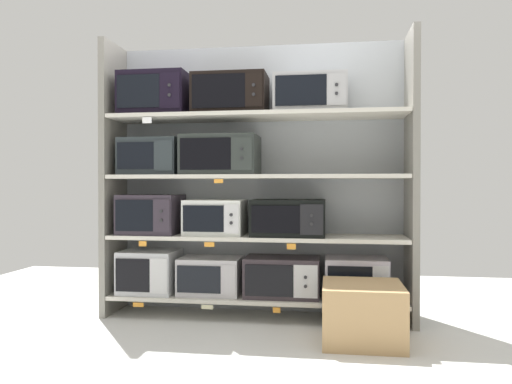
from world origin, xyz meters
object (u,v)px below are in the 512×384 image
Objects in this scene: microwave_8 at (221,155)px; microwave_11 at (311,94)px; microwave_0 at (150,271)px; microwave_6 at (288,218)px; microwave_5 at (215,217)px; microwave_7 at (152,157)px; microwave_10 at (231,95)px; microwave_4 at (151,214)px; shipping_carton at (363,313)px; microwave_3 at (356,278)px; microwave_1 at (211,276)px; microwave_2 at (282,277)px; microwave_9 at (155,95)px.

microwave_8 is 0.83m from microwave_11.
microwave_0 is 1.19m from microwave_6.
microwave_7 reaches higher than microwave_5.
microwave_10 reaches higher than microwave_5.
microwave_8 is (0.56, -0.00, 0.01)m from microwave_7.
microwave_4 reaches higher than shipping_carton.
microwave_11 reaches higher than microwave_7.
microwave_0 reaches higher than shipping_carton.
microwave_5 is at bearing 179.99° from microwave_3.
microwave_1 is 0.56m from microwave_2.
microwave_2 is 1.07× the size of microwave_9.
microwave_10 reaches higher than microwave_8.
microwave_10 is (-0.96, -0.00, 1.40)m from microwave_3.
microwave_7 is at bearing 0.51° from microwave_0.
microwave_2 is 1.39m from microwave_7.
microwave_4 is 0.86× the size of microwave_9.
microwave_10 is 1.88m from shipping_carton.
microwave_1 is 1.60m from microwave_11.
microwave_0 is 0.45m from microwave_4.
microwave_2 is 1.23× the size of microwave_3.
microwave_0 is at bearing 179.98° from microwave_8.
microwave_0 is at bearing 180.00° from microwave_3.
microwave_7 is 1.34m from microwave_11.
microwave_4 is (-1.05, 0.00, 0.47)m from microwave_2.
microwave_11 is at bearing -0.01° from microwave_0.
microwave_4 is at bearing 162.36° from shipping_carton.
microwave_0 is 0.94× the size of microwave_3.
microwave_4 is at bearing -179.97° from microwave_1.
microwave_9 is at bearing 161.97° from shipping_carton.
microwave_8 is 1.03× the size of microwave_10.
microwave_11 is (1.27, -0.00, 1.37)m from microwave_0.
microwave_2 is 1.25× the size of microwave_5.
microwave_2 is at bearing -0.01° from microwave_0.
microwave_8 is 1.07× the size of microwave_11.
microwave_9 is 1.03× the size of shipping_carton.
microwave_4 is 0.95m from microwave_9.
microwave_8 is (0.58, -0.00, 0.92)m from microwave_0.
microwave_11 is at bearing -0.01° from microwave_9.
microwave_3 is 0.85× the size of microwave_11.
shipping_carton is (0.52, -0.51, -0.58)m from microwave_6.
shipping_carton is (0.36, -0.51, -1.52)m from microwave_11.
microwave_5 reaches higher than shipping_carton.
microwave_4 is 0.52m from microwave_5.
microwave_0 is 0.76× the size of microwave_2.
microwave_2 is at bearing -0.02° from microwave_7.
microwave_2 is 1.25× the size of microwave_4.
microwave_9 is (-1.06, -0.00, 0.96)m from microwave_6.
microwave_1 is 0.86× the size of microwave_6.
microwave_3 is 2.11m from microwave_9.
microwave_4 reaches higher than microwave_6.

